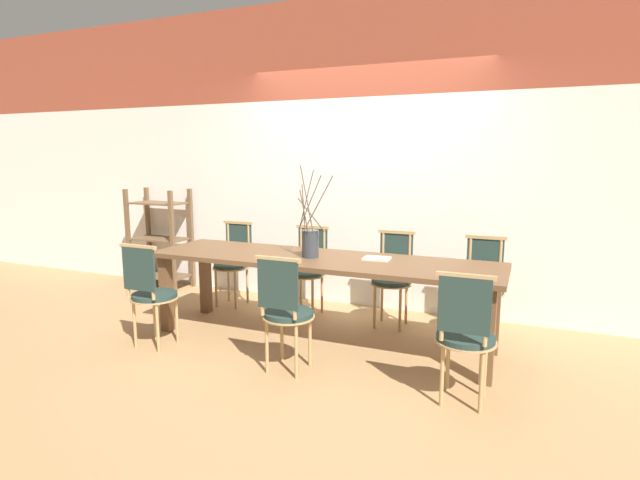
{
  "coord_description": "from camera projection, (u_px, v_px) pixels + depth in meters",
  "views": [
    {
      "loc": [
        1.62,
        -3.82,
        1.59
      ],
      "look_at": [
        0.0,
        0.0,
        0.9
      ],
      "focal_mm": 28.0,
      "sensor_mm": 36.0,
      "label": 1
    }
  ],
  "objects": [
    {
      "name": "ground_plane",
      "position": [
        320.0,
        341.0,
        4.35
      ],
      "size": [
        16.0,
        16.0,
        0.0
      ],
      "primitive_type": "plane",
      "color": "#A87F51"
    },
    {
      "name": "wall_rear",
      "position": [
        365.0,
        156.0,
        5.17
      ],
      "size": [
        12.0,
        0.06,
        3.2
      ],
      "color": "silver",
      "rests_on": "ground_plane"
    },
    {
      "name": "dining_table",
      "position": [
        320.0,
        268.0,
        4.24
      ],
      "size": [
        3.02,
        0.81,
        0.75
      ],
      "color": "brown",
      "rests_on": "ground_plane"
    },
    {
      "name": "chair_near_leftend",
      "position": [
        150.0,
        291.0,
        4.14
      ],
      "size": [
        0.4,
        0.4,
        0.9
      ],
      "color": "#233833",
      "rests_on": "ground_plane"
    },
    {
      "name": "chair_near_left",
      "position": [
        286.0,
        309.0,
        3.65
      ],
      "size": [
        0.4,
        0.4,
        0.9
      ],
      "color": "#233833",
      "rests_on": "ground_plane"
    },
    {
      "name": "chair_near_center",
      "position": [
        465.0,
        332.0,
        3.16
      ],
      "size": [
        0.4,
        0.4,
        0.9
      ],
      "color": "#233833",
      "rests_on": "ground_plane"
    },
    {
      "name": "chair_far_leftend",
      "position": [
        234.0,
        260.0,
        5.39
      ],
      "size": [
        0.4,
        0.4,
        0.9
      ],
      "rotation": [
        0.0,
        0.0,
        3.14
      ],
      "color": "#233833",
      "rests_on": "ground_plane"
    },
    {
      "name": "chair_far_left",
      "position": [
        308.0,
        267.0,
        5.04
      ],
      "size": [
        0.4,
        0.4,
        0.9
      ],
      "rotation": [
        0.0,
        0.0,
        3.14
      ],
      "color": "#233833",
      "rests_on": "ground_plane"
    },
    {
      "name": "chair_far_center",
      "position": [
        393.0,
        275.0,
        4.71
      ],
      "size": [
        0.4,
        0.4,
        0.9
      ],
      "rotation": [
        0.0,
        0.0,
        3.14
      ],
      "color": "#233833",
      "rests_on": "ground_plane"
    },
    {
      "name": "chair_far_right",
      "position": [
        482.0,
        283.0,
        4.39
      ],
      "size": [
        0.4,
        0.4,
        0.9
      ],
      "rotation": [
        0.0,
        0.0,
        3.14
      ],
      "color": "#233833",
      "rests_on": "ground_plane"
    },
    {
      "name": "vase_centerpiece",
      "position": [
        310.0,
        242.0,
        4.22
      ],
      "size": [
        0.29,
        0.32,
        0.78
      ],
      "color": "#33383D",
      "rests_on": "dining_table"
    },
    {
      "name": "book_stack",
      "position": [
        377.0,
        259.0,
        4.14
      ],
      "size": [
        0.23,
        0.19,
        0.02
      ],
      "color": "beige",
      "rests_on": "dining_table"
    },
    {
      "name": "shelving_rack",
      "position": [
        160.0,
        239.0,
        6.06
      ],
      "size": [
        0.71,
        0.4,
        1.21
      ],
      "color": "brown",
      "rests_on": "ground_plane"
    }
  ]
}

